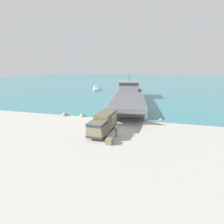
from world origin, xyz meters
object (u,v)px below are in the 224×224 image
(landing_craft, at_px, (128,96))
(soldier_on_ramp, at_px, (116,131))
(moored_boat_a, at_px, (96,89))
(cargo_crate, at_px, (109,141))
(military_truck, at_px, (103,123))

(landing_craft, xyz_separation_m, soldier_on_ramp, (2.35, -25.97, -0.84))
(landing_craft, relative_size, moored_boat_a, 4.52)
(landing_craft, height_order, cargo_crate, landing_craft)
(moored_boat_a, bearing_deg, cargo_crate, 87.39)
(landing_craft, relative_size, military_truck, 4.51)
(moored_boat_a, xyz_separation_m, cargo_crate, (19.50, -50.16, -0.17))
(soldier_on_ramp, xyz_separation_m, moored_boat_a, (-19.89, 47.72, -0.46))
(landing_craft, relative_size, cargo_crate, 34.04)
(military_truck, height_order, cargo_crate, military_truck)
(soldier_on_ramp, relative_size, cargo_crate, 1.79)
(soldier_on_ramp, bearing_deg, moored_boat_a, 69.15)
(cargo_crate, bearing_deg, landing_craft, 93.95)
(moored_boat_a, relative_size, cargo_crate, 7.53)
(soldier_on_ramp, height_order, cargo_crate, soldier_on_ramp)
(military_truck, bearing_deg, landing_craft, -176.11)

